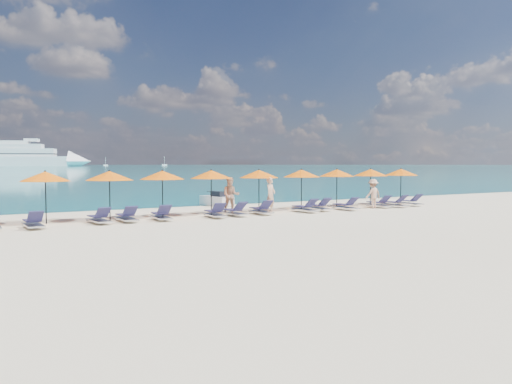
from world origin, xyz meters
TOP-DOWN VIEW (x-y plane):
  - ground at (0.00, 0.00)m, footprint 1400.00×1400.00m
  - cruise_ship at (31.11, 504.64)m, footprint 123.28×60.86m
  - sailboat_near at (119.33, 556.28)m, footprint 5.24×1.75m
  - sailboat_far at (185.70, 548.06)m, footprint 6.21×2.07m
  - jetski at (1.09, 9.71)m, footprint 1.30×2.54m
  - beachgoer_a at (1.42, 3.99)m, footprint 0.82×0.74m
  - beachgoer_b at (-0.24, 5.19)m, footprint 1.04×0.85m
  - beachgoer_c at (8.08, 3.69)m, footprint 1.11×0.56m
  - umbrella_1 at (-9.10, 5.00)m, footprint 2.10×2.10m
  - umbrella_2 at (-6.46, 4.87)m, footprint 2.10×2.10m
  - umbrella_3 at (-3.99, 4.92)m, footprint 2.10×2.10m
  - umbrella_4 at (-1.42, 5.01)m, footprint 2.10×2.10m
  - umbrella_5 at (1.26, 4.90)m, footprint 2.10×2.10m
  - umbrella_6 at (4.03, 5.00)m, footprint 2.10×2.10m
  - umbrella_7 at (6.61, 5.12)m, footprint 2.10×2.10m
  - umbrella_8 at (9.18, 5.10)m, footprint 2.10×2.10m
  - umbrella_9 at (11.74, 5.12)m, footprint 2.10×2.10m
  - lounger_2 at (-9.74, 3.61)m, footprint 0.73×1.74m
  - lounger_3 at (-7.14, 3.93)m, footprint 0.79×1.75m
  - lounger_4 at (-5.95, 4.00)m, footprint 0.66×1.71m
  - lounger_5 at (-4.43, 3.84)m, footprint 0.72×1.74m
  - lounger_6 at (-1.87, 3.62)m, footprint 0.78×1.75m
  - lounger_7 at (-0.76, 3.79)m, footprint 0.79×1.75m
  - lounger_8 at (0.78, 3.86)m, footprint 0.70×1.73m
  - lounger_9 at (3.35, 3.68)m, footprint 0.70×1.73m
  - lounger_10 at (4.45, 3.96)m, footprint 0.64×1.71m
  - lounger_11 at (6.03, 3.61)m, footprint 0.65×1.71m
  - lounger_12 at (8.71, 3.85)m, footprint 0.70×1.73m
  - lounger_13 at (9.73, 3.62)m, footprint 0.77×1.75m
  - lounger_14 at (11.25, 3.86)m, footprint 0.69×1.72m

SIDE VIEW (x-z plane):
  - ground at x=0.00m, z-range 0.00..0.00m
  - lounger_2 at x=-9.74m, z-range -0.09..0.56m
  - lounger_3 at x=-7.14m, z-range -0.09..0.56m
  - lounger_4 at x=-5.95m, z-range -0.09..0.56m
  - lounger_5 at x=-4.43m, z-range -0.09..0.56m
  - lounger_6 at x=-1.87m, z-range -0.09..0.56m
  - lounger_7 at x=-0.76m, z-range -0.09..0.56m
  - lounger_8 at x=0.78m, z-range -0.09..0.56m
  - lounger_9 at x=3.35m, z-range -0.09..0.56m
  - lounger_10 at x=4.45m, z-range -0.09..0.56m
  - lounger_11 at x=6.03m, z-range -0.09..0.56m
  - lounger_12 at x=8.71m, z-range -0.09..0.56m
  - lounger_13 at x=9.73m, z-range -0.09..0.56m
  - lounger_14 at x=11.25m, z-range -0.09..0.56m
  - jetski at x=1.09m, z-range -0.08..0.79m
  - beachgoer_c at x=8.08m, z-range 0.00..1.67m
  - beachgoer_b at x=-0.24m, z-range 0.00..1.86m
  - beachgoer_a at x=1.42m, z-range 0.00..1.87m
  - sailboat_near at x=119.33m, z-range -3.82..5.79m
  - sailboat_far at x=185.70m, z-range -4.52..6.86m
  - umbrella_1 at x=-9.10m, z-range 0.88..3.16m
  - umbrella_2 at x=-6.46m, z-range 0.88..3.16m
  - umbrella_3 at x=-3.99m, z-range 0.88..3.16m
  - umbrella_4 at x=-1.42m, z-range 0.88..3.16m
  - umbrella_5 at x=1.26m, z-range 0.88..3.16m
  - umbrella_6 at x=4.03m, z-range 0.88..3.16m
  - umbrella_7 at x=6.61m, z-range 0.88..3.16m
  - umbrella_8 at x=9.18m, z-range 0.88..3.16m
  - umbrella_9 at x=11.74m, z-range 0.88..3.16m
  - cruise_ship at x=31.11m, z-range -8.28..26.24m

